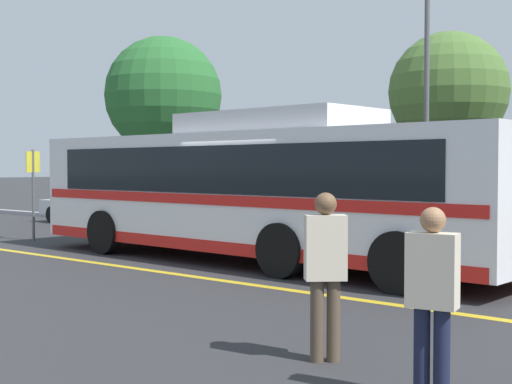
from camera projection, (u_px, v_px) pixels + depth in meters
ground_plane at (264, 265)px, 14.54m from camera, size 220.00×220.00×0.00m
lane_strip_0 at (180, 275)px, 13.19m from camera, size 31.50×0.20×0.01m
curb_strip at (379, 240)px, 18.71m from camera, size 39.50×0.36×0.15m
transit_bus at (257, 188)px, 14.80m from camera, size 11.89×3.06×3.11m
parked_car_0 at (96, 205)px, 24.89m from camera, size 4.34×1.88×1.26m
parked_car_1 at (205, 207)px, 21.58m from camera, size 4.98×2.35×1.54m
parked_car_2 at (375, 220)px, 17.76m from camera, size 5.02×2.25×1.29m
pedestrian_0 at (325, 265)px, 7.28m from camera, size 0.46×0.45×1.74m
pedestrian_1 at (432, 292)px, 6.03m from camera, size 0.46×0.30×1.66m
bus_stop_sign at (33, 183)px, 19.21m from camera, size 0.07×0.40×2.46m
street_lamp at (427, 61)px, 19.05m from camera, size 0.44×0.44×7.23m
tree_0 at (163, 95)px, 28.74m from camera, size 4.72×4.72×7.24m
tree_2 at (448, 92)px, 22.50m from camera, size 3.76×3.76×6.26m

